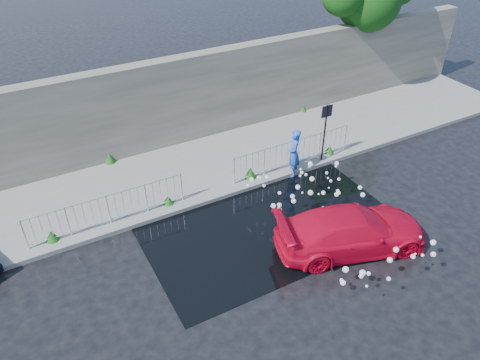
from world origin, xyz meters
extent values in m
plane|color=black|center=(0.00, 0.00, 0.00)|extent=(90.00, 90.00, 0.00)
cube|color=slate|center=(0.00, 5.00, 0.07)|extent=(30.00, 4.00, 0.15)
cube|color=slate|center=(0.00, 3.00, 0.08)|extent=(30.00, 0.25, 0.16)
cube|color=#535046|center=(0.00, 7.20, 1.90)|extent=(30.00, 0.60, 3.50)
cube|color=black|center=(0.50, 1.00, 0.01)|extent=(8.00, 5.00, 0.01)
cylinder|color=black|center=(4.20, 3.10, 1.25)|extent=(0.06, 0.06, 2.50)
cube|color=black|center=(4.20, 3.10, 2.25)|extent=(0.45, 0.04, 0.45)
cylinder|color=#332114|center=(10.00, 8.20, 2.50)|extent=(0.36, 0.36, 5.00)
cylinder|color=silver|center=(-6.50, 3.35, 0.70)|extent=(0.05, 0.05, 1.10)
cylinder|color=silver|center=(-1.50, 3.35, 0.70)|extent=(0.05, 0.05, 1.10)
cylinder|color=silver|center=(-4.00, 3.35, 1.22)|extent=(5.00, 0.04, 0.04)
cylinder|color=silver|center=(-4.00, 3.35, 0.27)|extent=(5.00, 0.04, 0.04)
cylinder|color=silver|center=(0.50, 3.35, 0.70)|extent=(0.05, 0.05, 1.10)
cylinder|color=silver|center=(5.50, 3.35, 0.70)|extent=(0.05, 0.05, 1.10)
cylinder|color=silver|center=(3.00, 3.35, 1.22)|extent=(5.00, 0.04, 0.04)
cylinder|color=silver|center=(3.00, 3.35, 0.27)|extent=(5.00, 0.04, 0.04)
cone|color=#154C14|center=(-5.80, 3.40, 0.33)|extent=(0.40, 0.40, 0.35)
cone|color=#154C14|center=(-2.00, 3.40, 0.31)|extent=(0.36, 0.36, 0.32)
cone|color=#154C14|center=(1.20, 3.40, 0.37)|extent=(0.44, 0.44, 0.44)
cone|color=#154C14|center=(4.80, 3.40, 0.30)|extent=(0.38, 0.38, 0.30)
cone|color=#154C14|center=(-3.00, 6.90, 0.34)|extent=(0.42, 0.42, 0.38)
cone|color=#154C14|center=(6.00, 6.90, 0.27)|extent=(0.34, 0.34, 0.25)
sphere|color=white|center=(3.06, 0.74, 0.60)|extent=(0.12, 0.12, 0.12)
sphere|color=white|center=(3.03, 1.26, 0.82)|extent=(0.08, 0.08, 0.08)
sphere|color=white|center=(2.39, 1.67, 0.92)|extent=(0.10, 0.10, 0.10)
sphere|color=white|center=(0.64, 0.96, 0.72)|extent=(0.17, 0.17, 0.17)
sphere|color=white|center=(2.38, 0.89, 0.62)|extent=(0.07, 0.07, 0.07)
sphere|color=white|center=(0.34, 2.06, 0.94)|extent=(0.10, 0.10, 0.10)
sphere|color=white|center=(2.94, 0.64, 0.56)|extent=(0.15, 0.15, 0.15)
sphere|color=white|center=(2.05, 0.91, 0.78)|extent=(0.18, 0.18, 0.18)
sphere|color=white|center=(2.73, 1.93, 1.11)|extent=(0.16, 0.16, 0.16)
sphere|color=white|center=(3.79, 0.29, 0.47)|extent=(0.17, 0.17, 0.17)
sphere|color=white|center=(2.17, -0.04, 0.45)|extent=(0.08, 0.08, 0.08)
sphere|color=white|center=(0.73, 1.69, 1.03)|extent=(0.11, 0.11, 0.11)
sphere|color=white|center=(2.97, 0.58, 0.65)|extent=(0.13, 0.13, 0.13)
sphere|color=white|center=(2.21, 0.39, 0.46)|extent=(0.06, 0.06, 0.06)
sphere|color=white|center=(1.35, 0.86, 0.72)|extent=(0.17, 0.17, 0.17)
sphere|color=white|center=(1.14, 1.38, 0.78)|extent=(0.12, 0.12, 0.12)
sphere|color=white|center=(1.89, 1.14, 0.68)|extent=(0.07, 0.07, 0.07)
sphere|color=white|center=(3.69, 1.67, 0.85)|extent=(0.09, 0.09, 0.09)
sphere|color=white|center=(2.16, 1.69, 0.94)|extent=(0.09, 0.09, 0.09)
sphere|color=white|center=(1.47, 1.10, 0.72)|extent=(0.16, 0.16, 0.16)
sphere|color=white|center=(3.06, 1.14, 0.76)|extent=(0.10, 0.10, 0.10)
sphere|color=white|center=(1.51, 0.34, 0.47)|extent=(0.16, 0.16, 0.16)
sphere|color=white|center=(2.27, 1.76, 1.00)|extent=(0.12, 0.12, 0.12)
sphere|color=white|center=(2.40, 1.35, 0.94)|extent=(0.18, 0.18, 0.18)
sphere|color=white|center=(0.70, 0.70, 0.73)|extent=(0.17, 0.17, 0.17)
sphere|color=white|center=(3.24, 0.96, 0.89)|extent=(0.11, 0.11, 0.11)
sphere|color=white|center=(1.54, 0.23, 0.39)|extent=(0.17, 0.17, 0.17)
sphere|color=white|center=(2.34, 1.93, 1.01)|extent=(0.08, 0.08, 0.08)
sphere|color=white|center=(2.72, 0.09, 0.28)|extent=(0.15, 0.15, 0.15)
sphere|color=white|center=(0.83, 0.91, 0.73)|extent=(0.15, 0.15, 0.15)
sphere|color=white|center=(2.82, 0.92, 0.69)|extent=(0.06, 0.06, 0.06)
sphere|color=white|center=(1.82, 1.33, 0.82)|extent=(0.16, 0.16, 0.16)
sphere|color=white|center=(3.65, 1.61, 1.02)|extent=(0.15, 0.15, 0.15)
sphere|color=white|center=(3.75, 0.43, 0.69)|extent=(0.15, 0.15, 0.15)
sphere|color=white|center=(2.69, -0.13, 0.27)|extent=(0.13, 0.13, 0.13)
sphere|color=white|center=(1.05, 2.04, 1.04)|extent=(0.12, 0.12, 0.12)
sphere|color=white|center=(1.93, 0.26, 0.54)|extent=(0.08, 0.08, 0.08)
sphere|color=white|center=(2.27, -0.04, 0.45)|extent=(0.12, 0.12, 0.12)
sphere|color=white|center=(3.09, 1.43, 0.91)|extent=(0.10, 0.10, 0.10)
sphere|color=white|center=(0.80, 2.15, 1.04)|extent=(0.12, 0.12, 0.12)
sphere|color=white|center=(2.47, 0.77, 0.71)|extent=(0.14, 0.14, 0.14)
sphere|color=white|center=(2.78, 2.01, 0.97)|extent=(0.10, 0.10, 0.10)
sphere|color=white|center=(0.59, 0.03, 0.40)|extent=(0.08, 0.08, 0.08)
sphere|color=white|center=(0.49, 2.09, 1.10)|extent=(0.15, 0.15, 0.15)
sphere|color=white|center=(2.74, -2.32, 0.60)|extent=(0.17, 0.17, 0.17)
sphere|color=white|center=(0.65, -2.53, 0.53)|extent=(0.15, 0.15, 0.15)
sphere|color=white|center=(1.33, -2.52, 0.55)|extent=(0.17, 0.17, 0.17)
sphere|color=white|center=(2.90, -2.84, 0.81)|extent=(0.06, 0.06, 0.06)
sphere|color=white|center=(0.90, -2.87, 0.97)|extent=(0.12, 0.12, 0.12)
sphere|color=white|center=(3.44, -1.96, 0.26)|extent=(0.10, 0.10, 0.10)
sphere|color=white|center=(0.90, -2.30, 0.70)|extent=(0.18, 0.18, 0.18)
sphere|color=white|center=(1.50, -3.25, 0.92)|extent=(0.12, 0.12, 0.12)
sphere|color=white|center=(3.14, -2.14, 0.12)|extent=(0.06, 0.06, 0.06)
sphere|color=white|center=(0.72, -2.40, 0.46)|extent=(0.10, 0.10, 0.10)
sphere|color=white|center=(2.99, -3.00, 0.85)|extent=(0.09, 0.09, 0.09)
sphere|color=white|center=(2.49, -3.07, 1.09)|extent=(0.14, 0.14, 0.14)
sphere|color=white|center=(3.67, -2.32, 0.68)|extent=(0.08, 0.08, 0.08)
sphere|color=white|center=(3.37, -2.17, 0.56)|extent=(0.13, 0.13, 0.13)
sphere|color=white|center=(3.21, -3.16, 0.91)|extent=(0.15, 0.15, 0.15)
sphere|color=white|center=(3.82, -2.67, 0.68)|extent=(0.17, 0.17, 0.17)
sphere|color=white|center=(2.11, -2.68, 0.80)|extent=(0.16, 0.16, 0.16)
sphere|color=white|center=(0.79, -3.20, 0.97)|extent=(0.07, 0.07, 0.07)
sphere|color=white|center=(1.41, -2.66, 0.62)|extent=(0.12, 0.12, 0.12)
imported|color=red|center=(2.10, -1.11, 0.67)|extent=(4.93, 3.08, 1.33)
imported|color=blue|center=(2.79, 3.00, 0.93)|extent=(0.73, 0.81, 1.87)
camera|label=1|loc=(-5.90, -8.76, 9.93)|focal=35.00mm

